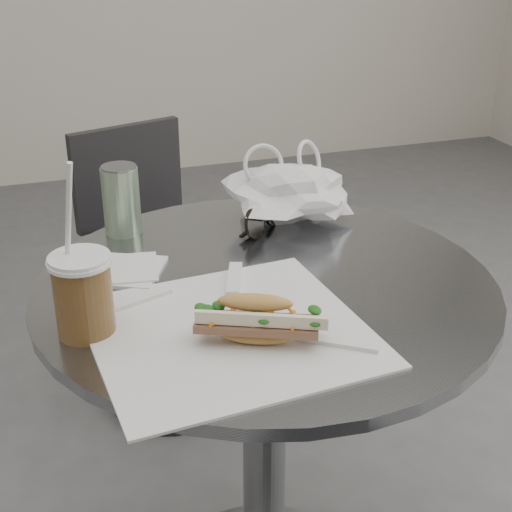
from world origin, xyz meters
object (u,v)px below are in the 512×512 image
object	(u,v)px
drink_can	(121,200)
chair_far	(160,287)
iced_coffee	(83,293)
sunglasses	(262,220)
banh_mi	(256,320)
cafe_table	(264,414)

from	to	relation	value
drink_can	chair_far	bearing A→B (deg)	73.53
iced_coffee	chair_far	bearing A→B (deg)	73.26
chair_far	drink_can	size ratio (longest dim) A/B	5.89
chair_far	iced_coffee	world-z (taller)	iced_coffee
chair_far	iced_coffee	distance (m)	0.99
iced_coffee	sunglasses	size ratio (longest dim) A/B	2.31
banh_mi	drink_can	distance (m)	0.46
cafe_table	banh_mi	bearing A→B (deg)	-112.78
cafe_table	sunglasses	size ratio (longest dim) A/B	6.75
banh_mi	iced_coffee	size ratio (longest dim) A/B	0.86
cafe_table	drink_can	distance (m)	0.47
sunglasses	drink_can	bearing A→B (deg)	120.08
chair_far	banh_mi	distance (m)	1.04
sunglasses	drink_can	distance (m)	0.27
banh_mi	iced_coffee	world-z (taller)	iced_coffee
cafe_table	sunglasses	world-z (taller)	sunglasses
iced_coffee	sunglasses	xyz separation A→B (m)	(0.36, 0.27, -0.04)
chair_far	iced_coffee	xyz separation A→B (m)	(-0.25, -0.84, 0.46)
chair_far	drink_can	distance (m)	0.69
cafe_table	drink_can	world-z (taller)	drink_can
cafe_table	banh_mi	world-z (taller)	banh_mi
chair_far	sunglasses	bearing A→B (deg)	82.48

